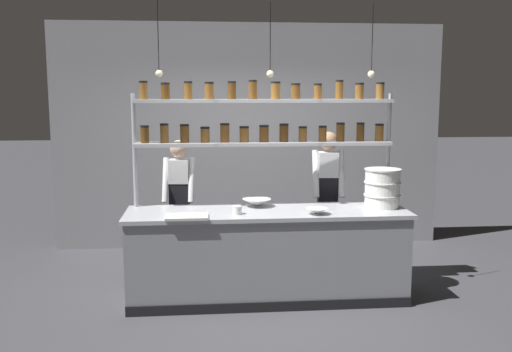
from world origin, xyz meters
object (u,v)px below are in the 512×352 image
spice_shelf_unit (263,125)px  container_stack (382,188)px  chef_left (180,200)px  prep_bowl_near_left (257,203)px  cutting_board (187,217)px  serving_cup_front (237,210)px  chef_center (328,193)px  prep_bowl_center_front (317,211)px

spice_shelf_unit → container_stack: (1.20, -0.27, -0.64)m
chef_left → prep_bowl_near_left: 1.03m
spice_shelf_unit → prep_bowl_near_left: size_ratio=9.12×
container_stack → cutting_board: 2.03m
cutting_board → container_stack: bearing=9.4°
spice_shelf_unit → prep_bowl_near_left: spice_shelf_unit is taller
serving_cup_front → cutting_board: bearing=-165.5°
prep_bowl_near_left → chef_left: bearing=143.1°
chef_center → cutting_board: size_ratio=4.15×
spice_shelf_unit → chef_center: 1.18m
prep_bowl_center_front → container_stack: bearing=20.9°
chef_left → prep_bowl_center_front: 1.72m
chef_center → serving_cup_front: chef_center is taller
serving_cup_front → prep_bowl_center_front: bearing=-5.7°
chef_center → prep_bowl_center_front: size_ratio=7.70×
chef_center → serving_cup_front: size_ratio=18.44×
cutting_board → prep_bowl_near_left: size_ratio=1.34×
prep_bowl_near_left → serving_cup_front: 0.42m
spice_shelf_unit → prep_bowl_center_front: 1.09m
serving_cup_front → container_stack: bearing=7.7°
spice_shelf_unit → prep_bowl_center_front: spice_shelf_unit is taller
container_stack → serving_cup_front: size_ratio=4.44×
spice_shelf_unit → chef_center: bearing=25.7°
container_stack → serving_cup_front: 1.53m
prep_bowl_center_front → serving_cup_front: 0.78m
chef_center → cutting_board: bearing=-143.4°
chef_left → prep_bowl_center_front: (1.37, -1.04, 0.06)m
container_stack → cutting_board: (-1.99, -0.33, -0.19)m
container_stack → prep_bowl_center_front: 0.80m
cutting_board → prep_bowl_center_front: size_ratio=1.86×
spice_shelf_unit → prep_bowl_center_front: size_ratio=12.61×
serving_cup_front → chef_center: bearing=38.2°
container_stack → cutting_board: container_stack is taller
chef_left → serving_cup_front: size_ratio=17.43×
cutting_board → serving_cup_front: bearing=14.5°
cutting_board → chef_center: bearing=32.0°
prep_bowl_center_front → serving_cup_front: serving_cup_front is taller
container_stack → serving_cup_front: container_stack is taller
prep_bowl_near_left → prep_bowl_center_front: (0.55, -0.43, -0.01)m
chef_left → container_stack: size_ratio=3.92×
chef_center → prep_bowl_center_front: bearing=-103.7°
chef_left → prep_bowl_near_left: (0.82, -0.61, 0.07)m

